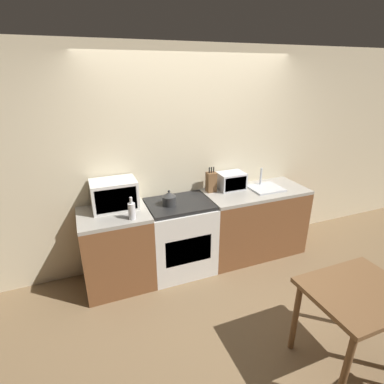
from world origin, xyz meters
name	(u,v)px	position (x,y,z in m)	size (l,w,h in m)	color
ground_plane	(228,300)	(0.00, 0.00, 0.00)	(16.00, 16.00, 0.00)	brown
wall_back	(192,159)	(0.00, 1.09, 1.30)	(10.00, 0.06, 2.60)	beige
counter_left_run	(117,249)	(-1.04, 0.75, 0.45)	(0.74, 0.62, 0.90)	brown
counter_right_run	(253,222)	(0.75, 0.75, 0.45)	(1.32, 0.62, 0.90)	brown
stove_range	(180,237)	(-0.29, 0.74, 0.45)	(0.76, 0.62, 0.90)	silver
kettle	(169,199)	(-0.41, 0.73, 0.98)	(0.16, 0.16, 0.18)	#2D2D2D
microwave	(114,195)	(-0.99, 0.86, 1.06)	(0.48, 0.34, 0.32)	silver
bottle	(132,211)	(-0.87, 0.54, 0.99)	(0.07, 0.07, 0.24)	silver
knife_block	(211,182)	(0.20, 0.92, 1.03)	(0.12, 0.10, 0.32)	brown
toaster_oven	(231,181)	(0.47, 0.91, 1.01)	(0.33, 0.25, 0.22)	silver
sink_basin	(265,187)	(0.89, 0.75, 0.92)	(0.40, 0.35, 0.24)	silver
dining_table	(358,302)	(0.58, -0.99, 0.63)	(0.80, 0.65, 0.74)	brown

